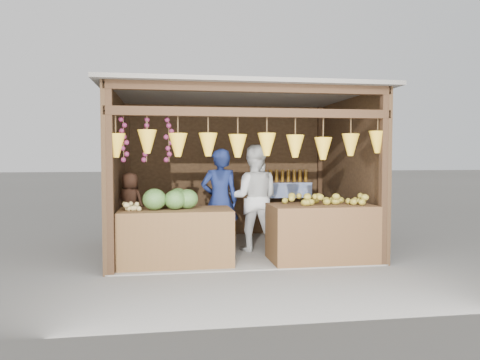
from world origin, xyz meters
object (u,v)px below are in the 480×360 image
counter_left (176,237)px  vendor_seated (130,203)px  man_standing (220,201)px  woman_standing (254,198)px  counter_right (321,233)px

counter_left → vendor_seated: size_ratio=1.58×
man_standing → vendor_seated: bearing=-14.3°
woman_standing → vendor_seated: size_ratio=1.73×
woman_standing → counter_left: bearing=45.2°
woman_standing → counter_right: bearing=144.8°
vendor_seated → counter_right: bearing=-172.9°
counter_left → woman_standing: (1.32, 0.84, 0.48)m
counter_right → man_standing: (-1.44, 0.90, 0.43)m
counter_right → vendor_seated: 3.16m
counter_right → vendor_seated: vendor_seated is taller
counter_left → woman_standing: bearing=32.5°
man_standing → woman_standing: 0.59m
counter_right → woman_standing: 1.36m
vendor_seated → man_standing: bearing=-161.6°
counter_right → man_standing: size_ratio=0.90×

